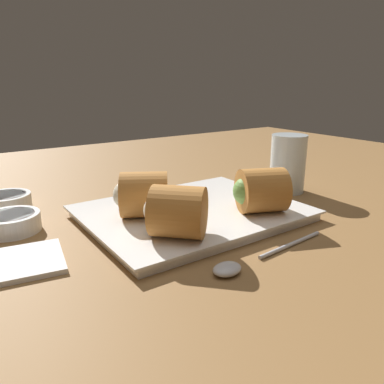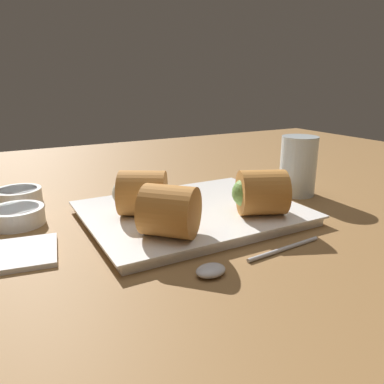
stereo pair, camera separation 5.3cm
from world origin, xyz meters
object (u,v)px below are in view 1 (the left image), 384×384
object	(u,v)px
drinking_glass	(288,164)
dipping_bowl_far	(6,201)
serving_plate	(192,213)
spoon	(243,263)
napkin	(14,263)
dipping_bowl_near	(12,222)

from	to	relation	value
drinking_glass	dipping_bowl_far	bearing A→B (deg)	157.60
serving_plate	spoon	size ratio (longest dim) A/B	1.67
spoon	drinking_glass	world-z (taller)	drinking_glass
dipping_bowl_far	napkin	world-z (taller)	dipping_bowl_far
spoon	serving_plate	bearing A→B (deg)	75.70
spoon	napkin	size ratio (longest dim) A/B	1.59
dipping_bowl_near	napkin	size ratio (longest dim) A/B	0.65
serving_plate	dipping_bowl_near	xyz separation A→B (cm)	(-22.63, 9.54, 0.58)
spoon	napkin	xyz separation A→B (cm)	(-20.38, 14.39, -0.20)
dipping_bowl_far	spoon	xyz separation A→B (cm)	(17.72, -35.01, -0.84)
serving_plate	dipping_bowl_near	size ratio (longest dim) A/B	4.12
serving_plate	spoon	bearing A→B (deg)	-104.30
spoon	drinking_glass	xyz separation A→B (cm)	(25.83, 17.05, 4.63)
serving_plate	drinking_glass	size ratio (longest dim) A/B	2.95
dipping_bowl_far	drinking_glass	bearing A→B (deg)	-22.40
dipping_bowl_near	dipping_bowl_far	size ratio (longest dim) A/B	1.00
serving_plate	dipping_bowl_far	world-z (taller)	dipping_bowl_far
dipping_bowl_near	serving_plate	bearing A→B (deg)	-22.85
serving_plate	dipping_bowl_far	size ratio (longest dim) A/B	4.12
napkin	spoon	bearing A→B (deg)	-35.22
dipping_bowl_near	napkin	world-z (taller)	dipping_bowl_near
spoon	drinking_glass	distance (cm)	31.30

